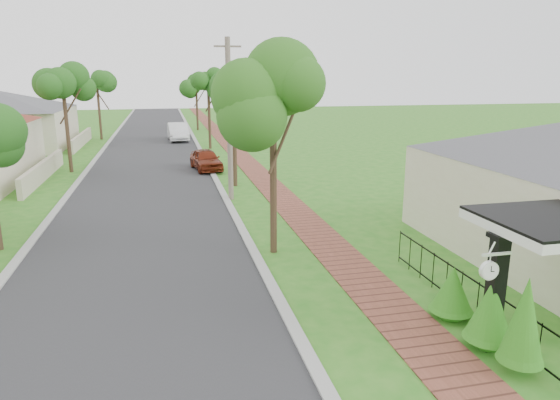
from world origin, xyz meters
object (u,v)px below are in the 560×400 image
object	(u,v)px
porch_post	(494,297)
parked_car_white	(178,132)
near_tree	(273,105)
station_clock	(490,269)
parked_car_red	(206,160)
utility_pole	(229,120)

from	to	relation	value
porch_post	parked_car_white	distance (m)	36.90
porch_post	parked_car_white	size ratio (longest dim) A/B	0.54
near_tree	station_clock	size ratio (longest dim) A/B	9.20
porch_post	parked_car_white	bearing A→B (deg)	98.34
parked_car_red	station_clock	distance (m)	22.57
parked_car_red	near_tree	bearing A→B (deg)	-94.51
utility_pole	station_clock	xyz separation A→B (m)	(3.16, -14.56, -1.72)
parked_car_red	parked_car_white	world-z (taller)	parked_car_white
parked_car_white	near_tree	bearing A→B (deg)	-88.92
near_tree	utility_pole	distance (m)	7.53
parked_car_red	station_clock	world-z (taller)	station_clock
utility_pole	station_clock	size ratio (longest dim) A/B	11.19
parked_car_white	parked_car_red	bearing A→B (deg)	-88.26
utility_pole	station_clock	bearing A→B (deg)	-77.75
parked_car_white	station_clock	world-z (taller)	station_clock
porch_post	utility_pole	bearing A→B (deg)	104.45
utility_pole	near_tree	bearing A→B (deg)	-86.95
near_tree	station_clock	bearing A→B (deg)	-68.78
utility_pole	parked_car_red	bearing A→B (deg)	93.73
parked_car_white	utility_pole	distance (m)	22.60
porch_post	near_tree	distance (m)	8.30
porch_post	parked_car_red	size ratio (longest dim) A/B	0.68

